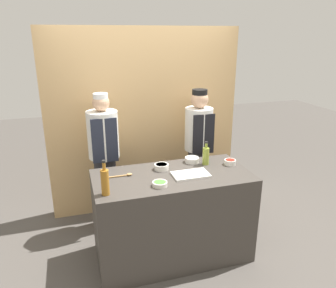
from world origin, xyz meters
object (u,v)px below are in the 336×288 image
(bottle_amber, at_px, (105,181))
(wooden_spoon, at_px, (123,175))
(cutting_board, at_px, (191,174))
(chef_left, at_px, (105,158))
(bottle_oil, at_px, (206,155))
(sauce_bowl_purple, at_px, (161,167))
(sauce_bowl_red, at_px, (230,162))
(chef_right, at_px, (198,148))
(sauce_bowl_green, at_px, (160,184))
(sauce_bowl_white, at_px, (192,160))

(bottle_amber, xyz_separation_m, wooden_spoon, (0.22, 0.34, -0.12))
(cutting_board, bearing_deg, bottle_amber, -169.14)
(bottle_amber, xyz_separation_m, chef_left, (0.10, 1.02, -0.17))
(bottle_oil, bearing_deg, sauce_bowl_purple, 179.78)
(sauce_bowl_red, relative_size, chef_right, 0.08)
(sauce_bowl_green, bearing_deg, chef_right, 51.52)
(sauce_bowl_purple, distance_m, cutting_board, 0.34)
(bottle_oil, xyz_separation_m, chef_left, (-1.03, 0.62, -0.14))
(cutting_board, bearing_deg, sauce_bowl_purple, 135.75)
(wooden_spoon, bearing_deg, sauce_bowl_green, -47.45)
(cutting_board, xyz_separation_m, bottle_oil, (0.26, 0.23, 0.09))
(sauce_bowl_purple, relative_size, wooden_spoon, 0.62)
(sauce_bowl_purple, xyz_separation_m, cutting_board, (0.24, -0.23, -0.02))
(sauce_bowl_green, xyz_separation_m, chef_right, (0.79, 0.99, -0.06))
(sauce_bowl_red, bearing_deg, chef_left, 151.14)
(sauce_bowl_white, relative_size, cutting_board, 0.42)
(sauce_bowl_purple, height_order, chef_right, chef_right)
(sauce_bowl_white, bearing_deg, bottle_oil, -38.19)
(sauce_bowl_red, bearing_deg, bottle_oil, 160.51)
(cutting_board, bearing_deg, sauce_bowl_green, -158.68)
(sauce_bowl_white, bearing_deg, wooden_spoon, -169.14)
(chef_left, height_order, chef_right, chef_left)
(bottle_amber, height_order, wooden_spoon, bottle_amber)
(sauce_bowl_green, bearing_deg, chef_left, 112.23)
(sauce_bowl_red, distance_m, chef_left, 1.46)
(sauce_bowl_purple, height_order, bottle_amber, bottle_amber)
(sauce_bowl_red, relative_size, cutting_board, 0.34)
(cutting_board, relative_size, bottle_amber, 1.12)
(chef_left, bearing_deg, chef_right, 0.00)
(wooden_spoon, xyz_separation_m, chef_left, (-0.11, 0.67, -0.05))
(cutting_board, xyz_separation_m, chef_right, (0.42, 0.85, -0.05))
(sauce_bowl_purple, height_order, sauce_bowl_green, sauce_bowl_purple)
(bottle_amber, bearing_deg, cutting_board, 10.86)
(bottle_amber, bearing_deg, sauce_bowl_red, 12.63)
(sauce_bowl_green, height_order, sauce_bowl_white, sauce_bowl_white)
(sauce_bowl_purple, distance_m, sauce_bowl_red, 0.76)
(wooden_spoon, bearing_deg, sauce_bowl_purple, 7.96)
(cutting_board, height_order, bottle_amber, bottle_amber)
(cutting_board, relative_size, chef_right, 0.22)
(bottle_oil, height_order, chef_left, chef_left)
(cutting_board, xyz_separation_m, bottle_amber, (-0.87, -0.17, 0.12))
(sauce_bowl_green, xyz_separation_m, bottle_oil, (0.62, 0.37, 0.08))
(sauce_bowl_red, distance_m, sauce_bowl_white, 0.42)
(sauce_bowl_green, bearing_deg, sauce_bowl_white, 43.09)
(sauce_bowl_white, bearing_deg, sauce_bowl_red, -26.35)
(wooden_spoon, bearing_deg, chef_right, 31.95)
(sauce_bowl_green, height_order, bottle_amber, bottle_amber)
(sauce_bowl_white, bearing_deg, chef_right, 61.28)
(sauce_bowl_white, height_order, wooden_spoon, sauce_bowl_white)
(sauce_bowl_purple, height_order, cutting_board, sauce_bowl_purple)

